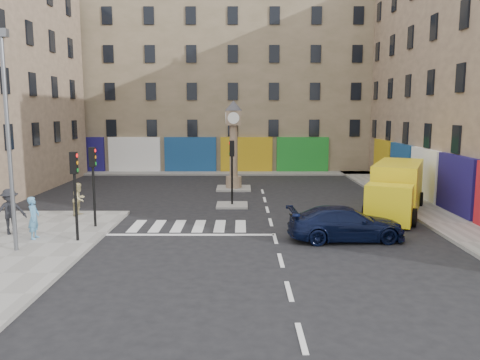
{
  "coord_description": "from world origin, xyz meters",
  "views": [
    {
      "loc": [
        -1.48,
        -18.71,
        5.49
      ],
      "look_at": [
        -1.53,
        4.91,
        2.0
      ],
      "focal_mm": 35.0,
      "sensor_mm": 36.0,
      "label": 1
    }
  ],
  "objects_px": {
    "traffic_light_left_far": "(93,174)",
    "traffic_light_island": "(232,162)",
    "navy_sedan": "(346,224)",
    "clock_pillar": "(234,139)",
    "yellow_van": "(396,189)",
    "pedestrian_tan": "(79,199)",
    "pedestrian_dark": "(10,211)",
    "lamp_post": "(8,130)",
    "pedestrian_blue": "(34,218)",
    "traffic_light_left_near": "(75,182)"
  },
  "relations": [
    {
      "from": "yellow_van",
      "to": "pedestrian_blue",
      "type": "xyz_separation_m",
      "value": [
        -17.12,
        -5.72,
        -0.29
      ]
    },
    {
      "from": "navy_sedan",
      "to": "pedestrian_tan",
      "type": "xyz_separation_m",
      "value": [
        -12.84,
        4.13,
        0.28
      ]
    },
    {
      "from": "clock_pillar",
      "to": "navy_sedan",
      "type": "distance_m",
      "value": 14.38
    },
    {
      "from": "traffic_light_island",
      "to": "clock_pillar",
      "type": "distance_m",
      "value": 6.07
    },
    {
      "from": "traffic_light_left_far",
      "to": "navy_sedan",
      "type": "bearing_deg",
      "value": -8.95
    },
    {
      "from": "pedestrian_dark",
      "to": "yellow_van",
      "type": "bearing_deg",
      "value": -22.41
    },
    {
      "from": "pedestrian_blue",
      "to": "traffic_light_left_near",
      "type": "bearing_deg",
      "value": -100.86
    },
    {
      "from": "traffic_light_left_far",
      "to": "traffic_light_island",
      "type": "xyz_separation_m",
      "value": [
        6.3,
        5.4,
        -0.03
      ]
    },
    {
      "from": "traffic_light_island",
      "to": "pedestrian_tan",
      "type": "relative_size",
      "value": 2.18
    },
    {
      "from": "navy_sedan",
      "to": "yellow_van",
      "type": "relative_size",
      "value": 0.65
    },
    {
      "from": "lamp_post",
      "to": "pedestrian_blue",
      "type": "distance_m",
      "value": 4.1
    },
    {
      "from": "pedestrian_blue",
      "to": "pedestrian_tan",
      "type": "distance_m",
      "value": 4.49
    },
    {
      "from": "traffic_light_left_near",
      "to": "traffic_light_left_far",
      "type": "bearing_deg",
      "value": 90.0
    },
    {
      "from": "traffic_light_island",
      "to": "pedestrian_blue",
      "type": "distance_m",
      "value": 11.24
    },
    {
      "from": "clock_pillar",
      "to": "pedestrian_dark",
      "type": "distance_m",
      "value": 16.13
    },
    {
      "from": "yellow_van",
      "to": "pedestrian_blue",
      "type": "bearing_deg",
      "value": -137.4
    },
    {
      "from": "lamp_post",
      "to": "clock_pillar",
      "type": "relative_size",
      "value": 1.36
    },
    {
      "from": "traffic_light_left_near",
      "to": "lamp_post",
      "type": "distance_m",
      "value": 3.21
    },
    {
      "from": "traffic_light_left_near",
      "to": "clock_pillar",
      "type": "bearing_deg",
      "value": 65.45
    },
    {
      "from": "clock_pillar",
      "to": "navy_sedan",
      "type": "relative_size",
      "value": 1.23
    },
    {
      "from": "lamp_post",
      "to": "pedestrian_dark",
      "type": "bearing_deg",
      "value": 119.27
    },
    {
      "from": "traffic_light_island",
      "to": "navy_sedan",
      "type": "relative_size",
      "value": 0.75
    },
    {
      "from": "traffic_light_island",
      "to": "clock_pillar",
      "type": "bearing_deg",
      "value": 90.0
    },
    {
      "from": "pedestrian_tan",
      "to": "pedestrian_dark",
      "type": "distance_m",
      "value": 4.1
    },
    {
      "from": "traffic_light_island",
      "to": "traffic_light_left_far",
      "type": "bearing_deg",
      "value": -139.4
    },
    {
      "from": "navy_sedan",
      "to": "pedestrian_dark",
      "type": "xyz_separation_m",
      "value": [
        -14.58,
        0.41,
        0.43
      ]
    },
    {
      "from": "lamp_post",
      "to": "pedestrian_tan",
      "type": "relative_size",
      "value": 4.89
    },
    {
      "from": "lamp_post",
      "to": "pedestrian_dark",
      "type": "relative_size",
      "value": 4.14
    },
    {
      "from": "traffic_light_left_far",
      "to": "lamp_post",
      "type": "xyz_separation_m",
      "value": [
        -1.9,
        -3.8,
        2.17
      ]
    },
    {
      "from": "traffic_light_left_far",
      "to": "lamp_post",
      "type": "distance_m",
      "value": 4.77
    },
    {
      "from": "clock_pillar",
      "to": "yellow_van",
      "type": "height_order",
      "value": "clock_pillar"
    },
    {
      "from": "traffic_light_left_near",
      "to": "pedestrian_blue",
      "type": "bearing_deg",
      "value": 171.94
    },
    {
      "from": "pedestrian_tan",
      "to": "yellow_van",
      "type": "bearing_deg",
      "value": -71.69
    },
    {
      "from": "traffic_light_left_far",
      "to": "pedestrian_tan",
      "type": "xyz_separation_m",
      "value": [
        -1.53,
        2.34,
        -1.62
      ]
    },
    {
      "from": "lamp_post",
      "to": "pedestrian_tan",
      "type": "xyz_separation_m",
      "value": [
        0.37,
        6.14,
        -3.79
      ]
    },
    {
      "from": "traffic_light_island",
      "to": "yellow_van",
      "type": "bearing_deg",
      "value": -11.51
    },
    {
      "from": "traffic_light_left_far",
      "to": "pedestrian_dark",
      "type": "relative_size",
      "value": 1.84
    },
    {
      "from": "clock_pillar",
      "to": "traffic_light_left_near",
      "type": "bearing_deg",
      "value": -114.55
    },
    {
      "from": "traffic_light_left_near",
      "to": "pedestrian_dark",
      "type": "distance_m",
      "value": 3.72
    },
    {
      "from": "traffic_light_island",
      "to": "traffic_light_left_near",
      "type": "bearing_deg",
      "value": -128.93
    },
    {
      "from": "pedestrian_blue",
      "to": "pedestrian_tan",
      "type": "relative_size",
      "value": 1.06
    },
    {
      "from": "yellow_van",
      "to": "pedestrian_blue",
      "type": "relative_size",
      "value": 4.27
    },
    {
      "from": "traffic_light_left_far",
      "to": "pedestrian_blue",
      "type": "bearing_deg",
      "value": -131.77
    },
    {
      "from": "pedestrian_tan",
      "to": "pedestrian_dark",
      "type": "height_order",
      "value": "pedestrian_dark"
    },
    {
      "from": "traffic_light_left_far",
      "to": "pedestrian_blue",
      "type": "height_order",
      "value": "traffic_light_left_far"
    },
    {
      "from": "traffic_light_left_near",
      "to": "yellow_van",
      "type": "xyz_separation_m",
      "value": [
        15.22,
        5.98,
        -1.28
      ]
    },
    {
      "from": "pedestrian_dark",
      "to": "traffic_light_left_near",
      "type": "bearing_deg",
      "value": -54.94
    },
    {
      "from": "pedestrian_blue",
      "to": "pedestrian_dark",
      "type": "distance_m",
      "value": 1.56
    },
    {
      "from": "lamp_post",
      "to": "pedestrian_dark",
      "type": "height_order",
      "value": "lamp_post"
    },
    {
      "from": "pedestrian_blue",
      "to": "yellow_van",
      "type": "bearing_deg",
      "value": -74.34
    }
  ]
}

